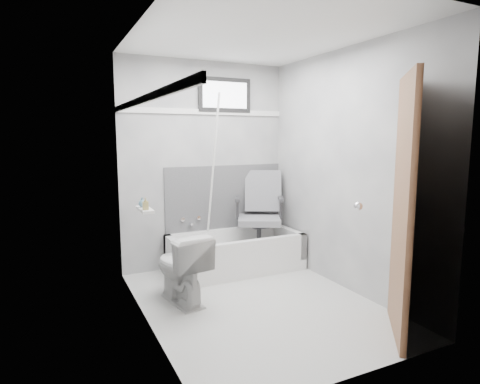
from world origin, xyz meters
TOP-DOWN VIEW (x-y plane):
  - floor at (0.00, 0.00)m, footprint 2.60×2.60m
  - ceiling at (0.00, 0.00)m, footprint 2.60×2.60m
  - wall_back at (0.00, 1.30)m, footprint 2.00×0.02m
  - wall_front at (0.00, -1.30)m, footprint 2.00×0.02m
  - wall_left at (-1.00, 0.00)m, footprint 0.02×2.60m
  - wall_right at (1.00, 0.00)m, footprint 0.02×2.60m
  - bathtub at (0.22, 0.93)m, footprint 1.50×0.70m
  - office_chair at (0.56, 0.98)m, footprint 0.78×0.78m
  - toilet at (-0.62, 0.33)m, footprint 0.48×0.72m
  - door at (0.98, -1.28)m, footprint 0.78×0.78m
  - window at (0.25, 1.29)m, footprint 0.66×0.04m
  - backerboard at (0.25, 1.29)m, footprint 1.50×0.02m
  - trim_back at (0.00, 1.29)m, footprint 2.00×0.02m
  - trim_left at (-0.99, 0.00)m, footprint 0.02×2.60m
  - pole at (-0.01, 1.06)m, footprint 0.02×0.48m
  - shelf at (-0.93, 0.35)m, footprint 0.10×0.32m
  - soap_bottle_a at (-0.94, 0.27)m, footprint 0.05×0.05m
  - soap_bottle_b at (-0.94, 0.41)m, footprint 0.09×0.09m
  - faucet at (-0.20, 1.27)m, footprint 0.26×0.10m

SIDE VIEW (x-z plane):
  - floor at x=0.00m, z-range 0.00..0.00m
  - bathtub at x=0.22m, z-range 0.00..0.42m
  - toilet at x=-0.62m, z-range 0.00..0.66m
  - faucet at x=-0.20m, z-range 0.47..0.63m
  - office_chair at x=0.56m, z-range 0.12..1.13m
  - backerboard at x=0.25m, z-range 0.41..1.19m
  - shelf at x=-0.93m, z-range 0.89..0.91m
  - soap_bottle_b at x=-0.94m, z-range 0.92..1.00m
  - soap_bottle_a at x=-0.94m, z-range 0.91..1.02m
  - door at x=0.98m, z-range 0.00..2.00m
  - pole at x=-0.01m, z-range 0.10..2.00m
  - wall_back at x=0.00m, z-range 0.00..2.40m
  - wall_front at x=0.00m, z-range 0.00..2.40m
  - wall_left at x=-1.00m, z-range 0.00..2.40m
  - wall_right at x=1.00m, z-range 0.00..2.40m
  - trim_back at x=0.00m, z-range 1.79..1.85m
  - trim_left at x=-0.99m, z-range 1.79..1.85m
  - window at x=0.25m, z-range 1.82..2.22m
  - ceiling at x=0.00m, z-range 2.40..2.40m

